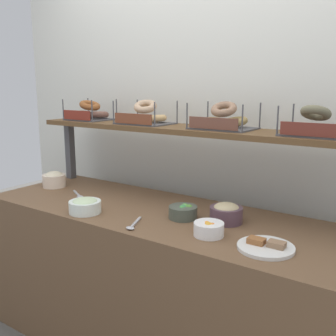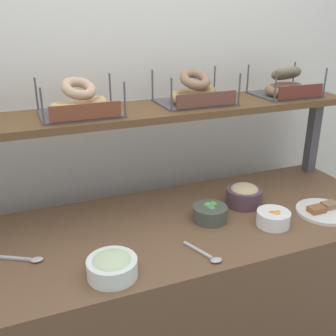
# 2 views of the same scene
# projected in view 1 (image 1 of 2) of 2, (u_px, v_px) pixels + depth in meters

# --- Properties ---
(back_wall) EXTENTS (3.22, 0.06, 2.40)m
(back_wall) POSITION_uv_depth(u_px,v_px,m) (205.00, 135.00, 2.49)
(back_wall) COLOR silver
(back_wall) RESTS_ON ground_plane
(deli_counter) EXTENTS (2.02, 0.70, 0.85)m
(deli_counter) POSITION_uv_depth(u_px,v_px,m) (155.00, 282.00, 2.21)
(deli_counter) COLOR brown
(deli_counter) RESTS_ON ground_plane
(shelf_riser_left) EXTENTS (0.05, 0.05, 0.40)m
(shelf_riser_left) POSITION_uv_depth(u_px,v_px,m) (70.00, 151.00, 2.82)
(shelf_riser_left) COLOR #4C4C51
(shelf_riser_left) RESTS_ON deli_counter
(upper_shelf) EXTENTS (1.98, 0.32, 0.03)m
(upper_shelf) POSITION_uv_depth(u_px,v_px,m) (182.00, 129.00, 2.25)
(upper_shelf) COLOR brown
(upper_shelf) RESTS_ON shelf_riser_left
(bowl_hummus) EXTENTS (0.16, 0.16, 0.10)m
(bowl_hummus) POSITION_uv_depth(u_px,v_px,m) (226.00, 213.00, 1.93)
(bowl_hummus) COLOR #573C49
(bowl_hummus) RESTS_ON deli_counter
(bowl_fruit_salad) EXTENTS (0.14, 0.14, 0.07)m
(bowl_fruit_salad) POSITION_uv_depth(u_px,v_px,m) (209.00, 229.00, 1.76)
(bowl_fruit_salad) COLOR white
(bowl_fruit_salad) RESTS_ON deli_counter
(bowl_scallion_spread) EXTENTS (0.17, 0.17, 0.08)m
(bowl_scallion_spread) POSITION_uv_depth(u_px,v_px,m) (85.00, 205.00, 2.08)
(bowl_scallion_spread) COLOR white
(bowl_scallion_spread) RESTS_ON deli_counter
(bowl_potato_salad) EXTENTS (0.15, 0.15, 0.10)m
(bowl_potato_salad) POSITION_uv_depth(u_px,v_px,m) (54.00, 179.00, 2.60)
(bowl_potato_salad) COLOR beige
(bowl_potato_salad) RESTS_ON deli_counter
(bowl_veggie_mix) EXTENTS (0.14, 0.14, 0.07)m
(bowl_veggie_mix) POSITION_uv_depth(u_px,v_px,m) (183.00, 212.00, 1.99)
(bowl_veggie_mix) COLOR #485044
(bowl_veggie_mix) RESTS_ON deli_counter
(serving_plate_white) EXTENTS (0.24, 0.24, 0.04)m
(serving_plate_white) POSITION_uv_depth(u_px,v_px,m) (266.00, 247.00, 1.62)
(serving_plate_white) COLOR white
(serving_plate_white) RESTS_ON deli_counter
(serving_spoon_near_plate) EXTENTS (0.09, 0.17, 0.01)m
(serving_spoon_near_plate) POSITION_uv_depth(u_px,v_px,m) (133.00, 225.00, 1.87)
(serving_spoon_near_plate) COLOR #B7B7BC
(serving_spoon_near_plate) RESTS_ON deli_counter
(serving_spoon_by_edge) EXTENTS (0.16, 0.10, 0.01)m
(serving_spoon_by_edge) POSITION_uv_depth(u_px,v_px,m) (78.00, 195.00, 2.39)
(serving_spoon_by_edge) COLOR #B7B7BC
(serving_spoon_by_edge) RESTS_ON deli_counter
(bagel_basket_cinnamon_raisin) EXTENTS (0.29, 0.27, 0.14)m
(bagel_basket_cinnamon_raisin) POSITION_uv_depth(u_px,v_px,m) (90.00, 113.00, 2.65)
(bagel_basket_cinnamon_raisin) COLOR #4C4C51
(bagel_basket_cinnamon_raisin) RESTS_ON upper_shelf
(bagel_basket_plain) EXTENTS (0.32, 0.26, 0.15)m
(bagel_basket_plain) POSITION_uv_depth(u_px,v_px,m) (145.00, 116.00, 2.38)
(bagel_basket_plain) COLOR #4C4C51
(bagel_basket_plain) RESTS_ON upper_shelf
(bagel_basket_everything) EXTENTS (0.33, 0.26, 0.15)m
(bagel_basket_everything) POSITION_uv_depth(u_px,v_px,m) (223.00, 120.00, 2.11)
(bagel_basket_everything) COLOR #4C4C51
(bagel_basket_everything) RESTS_ON upper_shelf
(bagel_basket_poppy) EXTENTS (0.29, 0.24, 0.15)m
(bagel_basket_poppy) POSITION_uv_depth(u_px,v_px,m) (314.00, 126.00, 1.83)
(bagel_basket_poppy) COLOR #4C4C51
(bagel_basket_poppy) RESTS_ON upper_shelf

